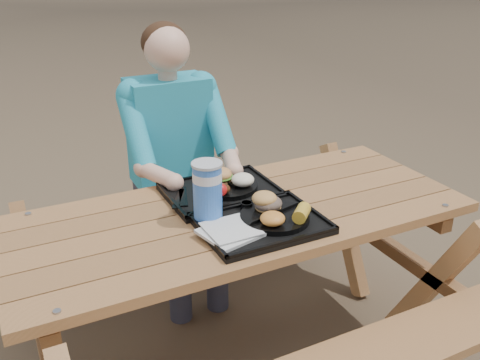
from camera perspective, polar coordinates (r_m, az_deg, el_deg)
name	(u,v)px	position (r m, az deg, el deg)	size (l,w,h in m)	color
ground	(240,358)	(2.53, 0.00, -18.50)	(60.00, 60.00, 0.00)	#999999
picnic_table	(240,289)	(2.30, 0.00, -11.59)	(1.80, 1.49, 0.75)	#999999
tray_near	(261,224)	(1.98, 2.26, -4.74)	(0.45, 0.35, 0.02)	black
tray_far	(221,192)	(2.23, -2.02, -1.33)	(0.45, 0.35, 0.02)	black
plate_near	(275,217)	(1.99, 3.73, -3.95)	(0.26, 0.26, 0.02)	black
plate_far	(227,186)	(2.24, -1.43, -0.62)	(0.26, 0.26, 0.02)	black
napkin_stack	(230,232)	(1.89, -1.09, -5.54)	(0.18, 0.18, 0.02)	silver
soda_cup	(208,193)	(1.95, -3.48, -1.35)	(0.11, 0.11, 0.22)	blue
condiment_bbq	(247,206)	(2.06, 0.70, -2.75)	(0.05, 0.05, 0.03)	black
condiment_mustard	(260,201)	(2.10, 2.20, -2.27)	(0.05, 0.05, 0.03)	yellow
sandwich	(268,196)	(2.01, 3.03, -1.72)	(0.10, 0.10, 0.10)	#D5964B
mac_cheese	(273,219)	(1.91, 3.50, -4.13)	(0.09, 0.09, 0.05)	gold
corn_cob	(302,213)	(1.95, 6.59, -3.51)	(0.09, 0.09, 0.05)	gold
cutlery_far	(183,197)	(2.17, -6.09, -1.77)	(0.03, 0.18, 0.01)	black
burger	(220,171)	(2.24, -2.13, 0.94)	(0.10, 0.10, 0.09)	#D88F4C
baked_beans	(220,189)	(2.14, -2.15, -0.94)	(0.08, 0.08, 0.04)	#47210E
potato_salad	(243,180)	(2.21, 0.29, 0.03)	(0.09, 0.09, 0.05)	white
diner	(173,175)	(2.72, -7.14, 0.54)	(0.48, 0.84, 1.28)	#19A2AF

